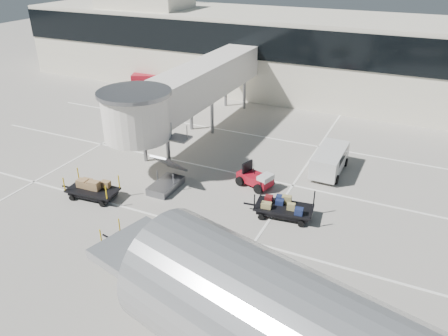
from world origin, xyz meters
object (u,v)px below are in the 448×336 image
at_px(ground_worker, 124,256).
at_px(suitcase_cart, 286,209).
at_px(minivan, 330,159).
at_px(box_cart_far, 92,189).
at_px(belt_loader, 151,81).
at_px(baggage_tug, 256,179).
at_px(box_cart_near, 128,247).

bearing_deg(ground_worker, suitcase_cart, 53.17).
distance_m(suitcase_cart, minivan, 7.01).
distance_m(box_cart_far, ground_worker, 7.71).
bearing_deg(suitcase_cart, belt_loader, 132.46).
distance_m(ground_worker, belt_loader, 31.26).
xyz_separation_m(baggage_tug, box_cart_far, (-8.76, -5.75, 0.03)).
xyz_separation_m(box_cart_far, ground_worker, (6.03, -4.80, 0.24)).
distance_m(baggage_tug, box_cart_far, 10.48).
bearing_deg(minivan, suitcase_cart, -97.18).
distance_m(suitcase_cart, belt_loader, 28.95).
relative_size(ground_worker, belt_loader, 0.37).
xyz_separation_m(suitcase_cart, box_cart_far, (-11.72, -3.04, 0.02)).
bearing_deg(belt_loader, baggage_tug, -61.50).
distance_m(box_cart_near, ground_worker, 1.15).
distance_m(box_cart_near, box_cart_far, 6.71).
relative_size(baggage_tug, ground_worker, 1.57).
height_order(suitcase_cart, box_cart_far, suitcase_cart).
bearing_deg(ground_worker, box_cart_near, 116.47).
distance_m(baggage_tug, minivan, 5.77).
relative_size(suitcase_cart, minivan, 0.95).
height_order(suitcase_cart, box_cart_near, suitcase_cart).
height_order(baggage_tug, minivan, minivan).
bearing_deg(baggage_tug, suitcase_cart, -25.29).
relative_size(suitcase_cart, box_cart_near, 1.21).
distance_m(suitcase_cart, box_cart_near, 9.24).
xyz_separation_m(baggage_tug, minivan, (3.91, 4.22, 0.44)).
xyz_separation_m(baggage_tug, belt_loader, (-19.02, 16.14, 0.22)).
xyz_separation_m(box_cart_far, minivan, (12.67, 9.96, 0.41)).
height_order(box_cart_near, minivan, minivan).
relative_size(box_cart_near, box_cart_far, 0.88).
xyz_separation_m(baggage_tug, box_cart_near, (-3.25, -9.57, -0.04)).
relative_size(minivan, belt_loader, 0.98).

